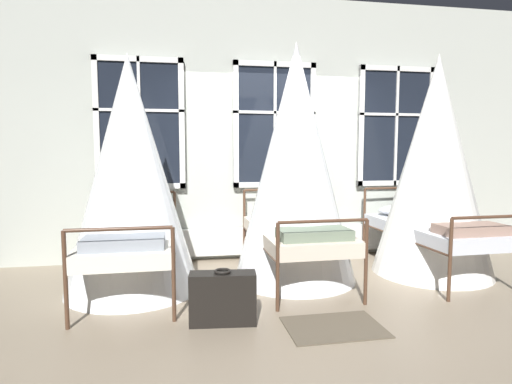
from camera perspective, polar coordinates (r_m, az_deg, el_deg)
ground at (r=4.71m, az=5.58°, el=-12.44°), size 19.30×19.30×0.00m
back_wall_with_windows at (r=5.73m, az=2.36°, el=8.60°), size 9.26×0.10×3.52m
window_bank at (r=5.62m, az=2.59°, el=2.03°), size 4.65×0.10×2.59m
cot_first at (r=4.45m, az=-16.98°, el=1.83°), size 1.38×1.88×2.45m
cot_second at (r=4.66m, az=5.47°, el=3.44°), size 1.38×1.89×2.66m
cot_third at (r=5.33m, az=23.51°, el=2.91°), size 1.38×1.89×2.59m
rug_second at (r=3.65m, az=10.75°, el=-17.90°), size 0.81×0.57×0.01m
suitcase_dark at (r=3.60m, az=-4.63°, el=-14.43°), size 0.58×0.26×0.47m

